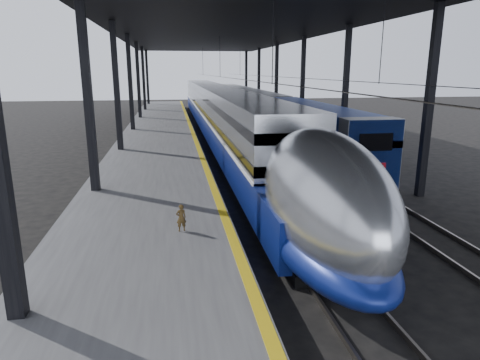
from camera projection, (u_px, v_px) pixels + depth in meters
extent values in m
plane|color=black|center=(246.00, 248.00, 15.00)|extent=(160.00, 160.00, 0.00)
cube|color=#4C4C4F|center=(158.00, 143.00, 33.47)|extent=(6.00, 80.00, 1.00)
cube|color=gold|center=(194.00, 136.00, 33.77)|extent=(0.30, 80.00, 0.01)
cube|color=slate|center=(219.00, 147.00, 34.30)|extent=(0.08, 80.00, 0.16)
cube|color=slate|center=(237.00, 146.00, 34.53)|extent=(0.08, 80.00, 0.16)
cube|color=slate|center=(280.00, 145.00, 35.07)|extent=(0.08, 80.00, 0.16)
cube|color=slate|center=(297.00, 145.00, 35.29)|extent=(0.08, 80.00, 0.16)
cube|color=black|center=(89.00, 109.00, 17.77)|extent=(0.35, 0.35, 9.00)
cube|color=black|center=(429.00, 104.00, 20.14)|extent=(0.35, 0.35, 9.00)
cube|color=black|center=(117.00, 95.00, 27.34)|extent=(0.35, 0.35, 9.00)
cube|color=black|center=(345.00, 93.00, 29.70)|extent=(0.35, 0.35, 9.00)
cube|color=black|center=(131.00, 89.00, 36.90)|extent=(0.35, 0.35, 9.00)
cube|color=black|center=(302.00, 88.00, 39.26)|extent=(0.35, 0.35, 9.00)
cube|color=black|center=(139.00, 85.00, 46.46)|extent=(0.35, 0.35, 9.00)
cube|color=black|center=(276.00, 84.00, 48.83)|extent=(0.35, 0.35, 9.00)
cube|color=black|center=(144.00, 83.00, 56.03)|extent=(0.35, 0.35, 9.00)
cube|color=black|center=(259.00, 82.00, 58.39)|extent=(0.35, 0.35, 9.00)
cube|color=black|center=(148.00, 81.00, 65.59)|extent=(0.35, 0.35, 9.00)
cube|color=black|center=(246.00, 80.00, 67.95)|extent=(0.35, 0.35, 9.00)
cube|color=black|center=(226.00, 26.00, 32.12)|extent=(18.00, 75.00, 0.45)
cylinder|color=slate|center=(228.00, 78.00, 33.07)|extent=(0.03, 74.00, 0.03)
cylinder|color=slate|center=(290.00, 77.00, 33.83)|extent=(0.03, 74.00, 0.03)
cube|color=#BABDC2|center=(215.00, 107.00, 43.06)|extent=(3.05, 57.00, 4.21)
cube|color=navy|center=(217.00, 122.00, 41.96)|extent=(3.14, 62.00, 1.63)
cube|color=silver|center=(215.00, 112.00, 43.18)|extent=(3.16, 57.00, 0.11)
cube|color=black|center=(215.00, 95.00, 42.76)|extent=(3.09, 57.00, 0.44)
cube|color=black|center=(215.00, 107.00, 43.06)|extent=(3.09, 57.00, 0.44)
ellipsoid|color=#BABDC2|center=(322.00, 199.00, 12.98)|extent=(3.05, 8.40, 4.21)
ellipsoid|color=navy|center=(320.00, 236.00, 13.28)|extent=(3.14, 8.40, 1.79)
ellipsoid|color=black|center=(361.00, 196.00, 10.28)|extent=(1.58, 2.20, 0.95)
cube|color=black|center=(319.00, 261.00, 13.49)|extent=(2.31, 2.60, 0.40)
cube|color=black|center=(228.00, 145.00, 34.53)|extent=(2.31, 2.60, 0.40)
cube|color=navy|center=(313.00, 133.00, 28.83)|extent=(2.74, 18.00, 3.72)
cube|color=gray|center=(369.00, 157.00, 20.80)|extent=(2.79, 1.20, 3.77)
cube|color=black|center=(376.00, 142.00, 20.00)|extent=(1.66, 0.06, 0.83)
cube|color=#B20D19|center=(374.00, 169.00, 20.32)|extent=(1.17, 0.06, 0.54)
cube|color=gray|center=(258.00, 109.00, 47.00)|extent=(2.74, 18.00, 3.72)
cube|color=gray|center=(233.00, 98.00, 65.17)|extent=(2.74, 18.00, 3.72)
cube|color=black|center=(347.00, 180.00, 23.54)|extent=(2.15, 2.40, 0.36)
cube|color=black|center=(263.00, 128.00, 44.57)|extent=(2.15, 2.40, 0.36)
imported|color=#4A3718|center=(181.00, 218.00, 13.74)|extent=(0.37, 0.29, 0.90)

